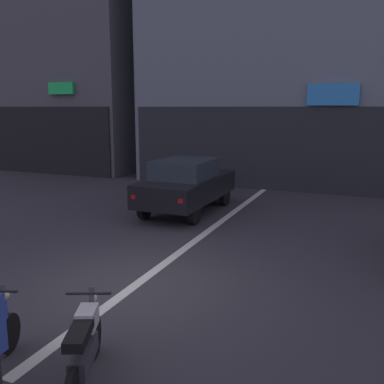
{
  "coord_description": "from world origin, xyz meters",
  "views": [
    {
      "loc": [
        3.8,
        -6.43,
        3.18
      ],
      "look_at": [
        0.31,
        2.0,
        1.4
      ],
      "focal_mm": 40.78,
      "sensor_mm": 36.0,
      "label": 1
    }
  ],
  "objects": [
    {
      "name": "building_mid_block",
      "position": [
        -0.34,
        14.86,
        7.12
      ],
      "size": [
        10.85,
        9.43,
        14.26
      ],
      "color": "gray",
      "rests_on": "ground"
    },
    {
      "name": "car_black_crossing_near",
      "position": [
        -1.36,
        5.6,
        0.89
      ],
      "size": [
        1.79,
        4.11,
        1.64
      ],
      "color": "black",
      "rests_on": "ground"
    },
    {
      "name": "lane_centre_line",
      "position": [
        0.0,
        6.0,
        0.0
      ],
      "size": [
        0.2,
        18.0,
        0.01
      ],
      "primitive_type": "cube",
      "color": "silver",
      "rests_on": "ground"
    },
    {
      "name": "ground_plane",
      "position": [
        0.0,
        0.0,
        0.0
      ],
      "size": [
        120.0,
        120.0,
        0.0
      ],
      "primitive_type": "plane",
      "color": "#333338"
    },
    {
      "name": "motorcycle_white_row_left_mid",
      "position": [
        0.87,
        -2.63,
        0.46
      ],
      "size": [
        0.76,
        1.56,
        0.98
      ],
      "color": "black",
      "rests_on": "ground"
    }
  ]
}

